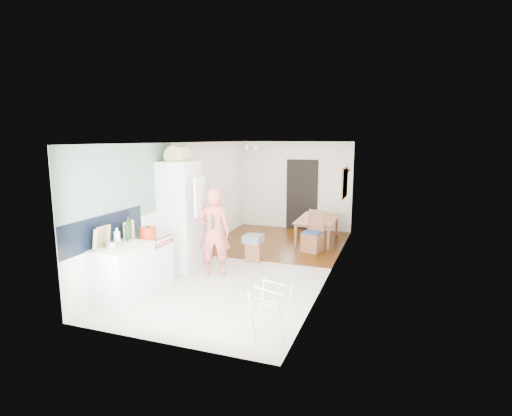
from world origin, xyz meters
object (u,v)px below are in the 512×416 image
Objects in this scene: person at (214,224)px; dining_chair at (313,232)px; drying_rack at (271,314)px; dining_table at (319,231)px; stool at (254,251)px.

person reaches higher than dining_chair.
person is 2.59× the size of drying_rack.
drying_rack is at bearing -176.91° from dining_table.
drying_rack is (0.39, -5.28, 0.13)m from dining_table.
person is at bearing -110.63° from stool.
person is at bearing 148.20° from drying_rack.
person reaches higher than drying_rack.
drying_rack is at bearing -70.70° from dining_chair.
dining_table is (1.39, 3.19, -0.74)m from person.
person is at bearing -109.03° from dining_chair.
dining_table is 1.50× the size of dining_chair.
dining_chair is at bearing 46.07° from stool.
dining_chair reaches higher than stool.
dining_chair is 1.52m from stool.
stool is 3.46m from drying_rack.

